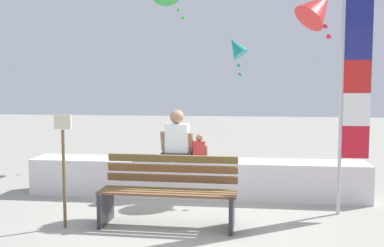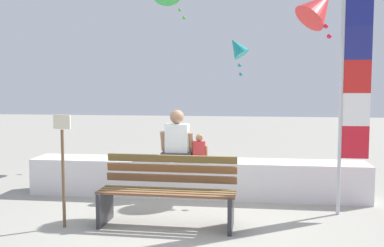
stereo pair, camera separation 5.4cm
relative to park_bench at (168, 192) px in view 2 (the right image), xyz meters
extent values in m
plane|color=gray|center=(0.18, 0.15, -0.43)|extent=(40.00, 40.00, 0.00)
cube|color=silver|center=(0.18, 1.53, -0.13)|extent=(5.47, 0.65, 0.60)
cube|color=brown|center=(-0.01, -0.26, 0.02)|extent=(1.78, 0.11, 0.03)
cube|color=brown|center=(0.00, -0.14, 0.02)|extent=(1.78, 0.11, 0.03)
cube|color=brown|center=(0.00, -0.03, 0.02)|extent=(1.78, 0.11, 0.03)
cube|color=brown|center=(0.00, 0.08, 0.02)|extent=(1.78, 0.11, 0.03)
cube|color=brown|center=(0.00, 0.19, 0.14)|extent=(1.78, 0.09, 0.10)
cube|color=brown|center=(0.00, 0.21, 0.27)|extent=(1.78, 0.09, 0.10)
cube|color=brown|center=(0.01, 0.23, 0.40)|extent=(1.78, 0.09, 0.10)
cube|color=#2D2D33|center=(-0.83, -0.07, -0.20)|extent=(0.06, 0.53, 0.45)
cube|color=#2D2D33|center=(0.83, -0.11, -0.20)|extent=(0.06, 0.53, 0.45)
cube|color=#353543|center=(-0.13, 1.52, 0.24)|extent=(0.48, 0.40, 0.13)
cube|color=white|center=(-0.13, 1.52, 0.53)|extent=(0.37, 0.24, 0.46)
cylinder|color=#9D7356|center=(-0.36, 1.50, 0.48)|extent=(0.08, 0.18, 0.34)
cylinder|color=#9D7356|center=(0.10, 1.50, 0.48)|extent=(0.08, 0.18, 0.34)
sphere|color=#9D7356|center=(-0.13, 1.52, 0.88)|extent=(0.23, 0.23, 0.23)
cube|color=brown|center=(0.24, 1.52, 0.20)|extent=(0.25, 0.21, 0.07)
cube|color=red|center=(0.24, 1.52, 0.36)|extent=(0.20, 0.13, 0.24)
cylinder|color=#A1724D|center=(0.12, 1.51, 0.33)|extent=(0.04, 0.10, 0.18)
cylinder|color=#A1724D|center=(0.36, 1.51, 0.33)|extent=(0.04, 0.10, 0.18)
sphere|color=#A1724D|center=(0.24, 1.52, 0.54)|extent=(0.12, 0.12, 0.12)
cylinder|color=#B7B7BC|center=(2.30, 0.74, 1.11)|extent=(0.05, 0.05, 3.07)
cube|color=red|center=(2.51, 0.74, 0.60)|extent=(0.37, 0.02, 0.45)
cube|color=white|center=(2.51, 0.74, 1.06)|extent=(0.37, 0.02, 0.45)
cube|color=red|center=(2.51, 0.74, 1.51)|extent=(0.37, 0.02, 0.45)
cube|color=navy|center=(2.51, 0.74, 1.97)|extent=(0.37, 0.02, 0.45)
cube|color=navy|center=(2.51, 0.74, 2.42)|extent=(0.37, 0.02, 0.45)
sphere|color=green|center=(-0.69, 4.72, 3.32)|extent=(0.08, 0.08, 0.08)
sphere|color=green|center=(-0.59, 4.74, 3.14)|extent=(0.08, 0.08, 0.08)
sphere|color=green|center=(-0.49, 4.76, 2.96)|extent=(0.08, 0.08, 0.08)
cone|color=red|center=(2.22, 2.40, 2.75)|extent=(1.01, 0.89, 0.83)
sphere|color=red|center=(2.27, 2.31, 2.57)|extent=(0.08, 0.08, 0.08)
sphere|color=red|center=(2.31, 2.22, 2.39)|extent=(0.08, 0.08, 0.08)
sphere|color=red|center=(2.35, 2.13, 2.21)|extent=(0.08, 0.08, 0.08)
cone|color=teal|center=(0.78, 3.46, 2.16)|extent=(0.57, 0.47, 0.50)
sphere|color=teal|center=(0.81, 3.56, 1.98)|extent=(0.08, 0.08, 0.08)
sphere|color=teal|center=(0.83, 3.66, 1.80)|extent=(0.08, 0.08, 0.08)
sphere|color=teal|center=(0.86, 3.75, 1.62)|extent=(0.08, 0.08, 0.08)
cylinder|color=brown|center=(-1.30, -0.30, 0.20)|extent=(0.04, 0.04, 1.26)
cube|color=beige|center=(-1.30, -0.30, 0.93)|extent=(0.24, 0.06, 0.18)
camera|label=1|loc=(0.99, -5.54, 1.39)|focal=41.07mm
camera|label=2|loc=(1.04, -5.53, 1.39)|focal=41.07mm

